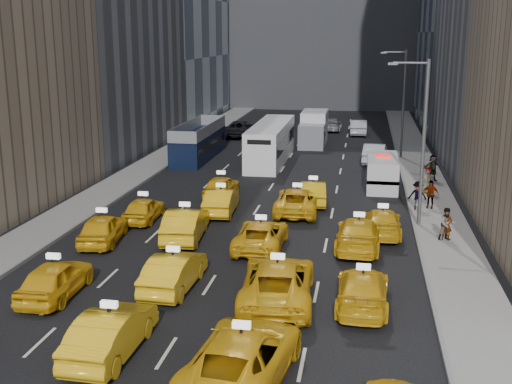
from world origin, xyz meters
TOP-DOWN VIEW (x-y plane):
  - ground at (0.00, 0.00)m, footprint 160.00×160.00m
  - sidewalk_west at (-10.50, 25.00)m, footprint 3.00×90.00m
  - sidewalk_east at (10.50, 25.00)m, footprint 3.00×90.00m
  - curb_west at (-9.05, 25.00)m, footprint 0.15×90.00m
  - curb_east at (9.05, 25.00)m, footprint 0.15×90.00m
  - streetlight_near at (9.18, 12.00)m, footprint 2.15×0.22m
  - streetlight_far at (9.18, 32.00)m, footprint 2.15×0.22m
  - taxi_1 at (-1.75, -4.37)m, footprint 1.76×4.73m
  - taxi_2 at (2.81, -5.37)m, footprint 3.41×6.24m
  - taxi_4 at (-5.77, -0.24)m, footprint 1.86×4.43m
  - taxi_5 at (-1.34, 1.36)m, footprint 1.76×4.65m
  - taxi_6 at (3.06, 0.79)m, footprint 3.13×6.12m
  - taxi_7 at (6.35, 0.86)m, footprint 2.04×4.87m
  - taxi_8 at (-6.62, 6.58)m, footprint 2.29×4.54m
  - taxi_9 at (-2.67, 7.83)m, footprint 2.18×5.10m
  - taxi_10 at (1.39, 7.02)m, footprint 2.30×4.96m
  - taxi_11 at (6.10, 7.82)m, footprint 2.31×5.30m
  - taxi_12 at (-5.89, 10.67)m, footprint 1.72×4.03m
  - taxi_13 at (-1.93, 12.90)m, footprint 1.85×4.60m
  - taxi_14 at (2.45, 13.74)m, footprint 2.56×5.34m
  - taxi_15 at (7.31, 10.31)m, footprint 1.93×4.65m
  - taxi_16 at (-2.78, 16.69)m, footprint 1.84×4.19m
  - taxi_17 at (3.20, 16.04)m, footprint 1.93×4.44m
  - nypd_van at (7.50, 21.06)m, footprint 2.69×5.55m
  - double_decker at (-7.54, 29.43)m, footprint 2.51×10.32m
  - city_bus at (-1.36, 29.10)m, footprint 3.97×12.32m
  - box_truck at (1.46, 37.76)m, footprint 2.77×6.92m
  - misc_car_0 at (7.09, 29.74)m, footprint 2.07×5.01m
  - misc_car_1 at (-6.31, 41.38)m, footprint 2.87×5.99m
  - misc_car_2 at (2.73, 47.16)m, footprint 1.93×4.70m
  - misc_car_3 at (-2.40, 45.98)m, footprint 2.25×4.56m
  - misc_car_4 at (5.59, 44.79)m, footprint 1.71×4.77m
  - pedestrian_0 at (10.45, 9.46)m, footprint 0.63×0.49m
  - pedestrian_1 at (10.46, 9.42)m, footprint 0.92×0.70m
  - pedestrian_2 at (9.43, 15.13)m, footprint 1.15×0.59m
  - pedestrian_3 at (10.20, 15.59)m, footprint 1.08×0.70m
  - pedestrian_4 at (10.40, 19.38)m, footprint 0.96×0.72m
  - pedestrian_5 at (11.05, 23.10)m, footprint 1.81×1.00m

SIDE VIEW (x-z plane):
  - ground at x=0.00m, z-range 0.00..0.00m
  - sidewalk_west at x=-10.50m, z-range 0.00..0.15m
  - sidewalk_east at x=10.50m, z-range 0.00..0.15m
  - curb_west at x=-9.05m, z-range 0.00..0.18m
  - curb_east at x=9.05m, z-range 0.00..0.18m
  - taxi_15 at x=7.31m, z-range 0.00..1.34m
  - taxi_12 at x=-5.89m, z-range 0.00..1.36m
  - misc_car_2 at x=2.73m, z-range 0.00..1.36m
  - taxi_10 at x=1.39m, z-range 0.00..1.38m
  - taxi_7 at x=6.35m, z-range 0.00..1.40m
  - taxi_16 at x=-2.78m, z-range 0.00..1.41m
  - taxi_17 at x=3.20m, z-range 0.00..1.42m
  - taxi_14 at x=2.45m, z-range 0.00..1.47m
  - taxi_8 at x=-6.62m, z-range 0.00..1.48m
  - taxi_13 at x=-1.93m, z-range 0.00..1.49m
  - misc_car_3 at x=-2.40m, z-range 0.00..1.50m
  - taxi_4 at x=-5.77m, z-range 0.00..1.50m
  - taxi_5 at x=-1.34m, z-range 0.00..1.51m
  - taxi_11 at x=6.10m, z-range 0.00..1.52m
  - taxi_1 at x=-1.75m, z-range 0.00..1.54m
  - misc_car_4 at x=5.59m, z-range 0.00..1.57m
  - misc_car_0 at x=7.09m, z-range 0.00..1.61m
  - taxi_9 at x=-2.67m, z-range 0.00..1.64m
  - misc_car_1 at x=-6.31m, z-range 0.00..1.65m
  - taxi_6 at x=3.06m, z-range 0.00..1.65m
  - taxi_2 at x=2.81m, z-range 0.00..1.66m
  - pedestrian_0 at x=10.45m, z-range 0.15..1.68m
  - pedestrian_1 at x=10.46m, z-range 0.15..1.82m
  - pedestrian_2 at x=9.43m, z-range 0.15..1.85m
  - pedestrian_3 at x=10.20m, z-range 0.15..1.86m
  - pedestrian_4 at x=10.40m, z-range 0.15..1.89m
  - nypd_van at x=7.50m, z-range -0.11..2.19m
  - pedestrian_5 at x=11.05m, z-range 0.15..2.03m
  - double_decker at x=-7.54m, z-range -0.02..2.97m
  - box_truck at x=1.46m, z-range -0.03..3.07m
  - city_bus at x=-1.36m, z-range -0.01..3.11m
  - streetlight_near at x=9.18m, z-range 0.42..9.42m
  - streetlight_far at x=9.18m, z-range 0.42..9.42m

